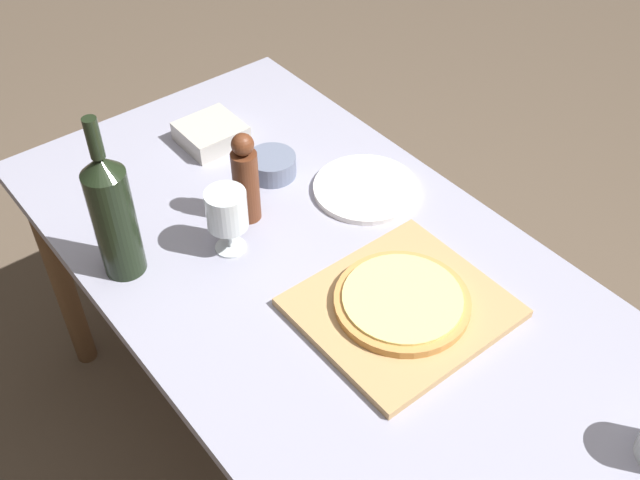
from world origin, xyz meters
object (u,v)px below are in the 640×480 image
Objects in this scene: wine_bottle at (113,214)px; small_bowl at (272,165)px; pepper_mill at (246,180)px; wine_glass at (227,211)px; pizza at (402,301)px.

small_bowl is at bearing 8.75° from wine_bottle.
wine_bottle is at bearing 174.87° from pepper_mill.
small_bowl is at bearing 34.71° from wine_glass.
pizza is 2.30× the size of small_bowl.
pepper_mill is 0.18m from small_bowl.
wine_glass reaches higher than small_bowl.
wine_bottle is 3.20× the size of small_bowl.
wine_glass reaches higher than pizza.
small_bowl is (0.06, 0.52, -0.00)m from pizza.
wine_bottle is 0.30m from pepper_mill.
small_bowl is (0.22, 0.15, -0.08)m from wine_glass.
pepper_mill reaches higher than wine_glass.
wine_bottle is (-0.37, 0.45, 0.12)m from pizza.
pepper_mill is (-0.08, 0.42, 0.08)m from pizza.
small_bowl is at bearing 83.81° from pizza.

